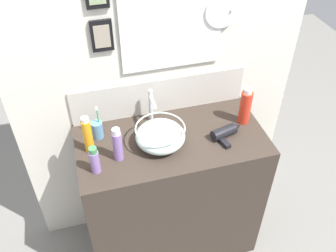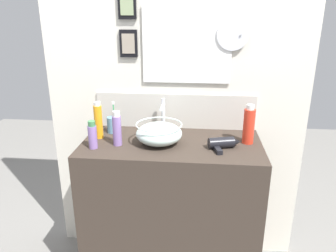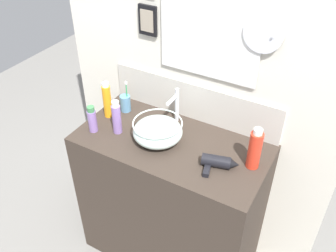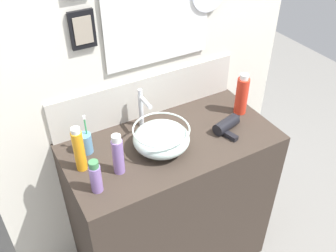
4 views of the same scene
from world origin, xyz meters
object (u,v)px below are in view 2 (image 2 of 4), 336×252
at_px(lotion_bottle, 249,125).
at_px(shampoo_bottle, 98,121).
at_px(glass_bowl_sink, 159,133).
at_px(faucet, 163,113).
at_px(hair_drier, 224,143).
at_px(toothbrush_cup, 112,125).
at_px(spray_bottle, 117,129).
at_px(soap_dispenser, 93,135).

xyz_separation_m(lotion_bottle, shampoo_bottle, (-0.88, -0.00, 0.00)).
bearing_deg(glass_bowl_sink, shampoo_bottle, 171.46).
distance_m(faucet, lotion_bottle, 0.53).
xyz_separation_m(hair_drier, toothbrush_cup, (-0.68, 0.18, 0.02)).
xyz_separation_m(toothbrush_cup, shampoo_bottle, (-0.06, -0.10, 0.06)).
distance_m(toothbrush_cup, shampoo_bottle, 0.12).
height_order(hair_drier, spray_bottle, spray_bottle).
bearing_deg(hair_drier, shampoo_bottle, 173.33).
distance_m(glass_bowl_sink, lotion_bottle, 0.51).
relative_size(hair_drier, spray_bottle, 0.96).
bearing_deg(glass_bowl_sink, lotion_bottle, 6.67).
height_order(hair_drier, lotion_bottle, lotion_bottle).
height_order(soap_dispenser, shampoo_bottle, shampoo_bottle).
height_order(faucet, shampoo_bottle, shampoo_bottle).
relative_size(lotion_bottle, soap_dispenser, 1.45).
height_order(faucet, toothbrush_cup, faucet).
relative_size(toothbrush_cup, lotion_bottle, 0.87).
height_order(lotion_bottle, soap_dispenser, lotion_bottle).
bearing_deg(lotion_bottle, spray_bottle, -172.14).
bearing_deg(faucet, soap_dispenser, -140.28).
height_order(faucet, lotion_bottle, lotion_bottle).
distance_m(faucet, spray_bottle, 0.34).
xyz_separation_m(faucet, toothbrush_cup, (-0.31, -0.04, -0.07)).
bearing_deg(shampoo_bottle, faucet, 20.88).
bearing_deg(faucet, hair_drier, -31.89).
bearing_deg(soap_dispenser, lotion_bottle, 10.45).
relative_size(faucet, hair_drier, 1.10).
bearing_deg(shampoo_bottle, toothbrush_cup, 60.23).
distance_m(hair_drier, toothbrush_cup, 0.70).
xyz_separation_m(spray_bottle, lotion_bottle, (0.74, 0.10, 0.01)).
bearing_deg(faucet, lotion_bottle, -15.11).
height_order(spray_bottle, lotion_bottle, lotion_bottle).
distance_m(hair_drier, shampoo_bottle, 0.74).
xyz_separation_m(glass_bowl_sink, faucet, (0.00, 0.20, 0.06)).
bearing_deg(glass_bowl_sink, soap_dispenser, -164.34).
xyz_separation_m(hair_drier, soap_dispenser, (-0.72, -0.07, 0.05)).
bearing_deg(soap_dispenser, spray_bottle, 24.74).
distance_m(spray_bottle, shampoo_bottle, 0.17).
distance_m(hair_drier, lotion_bottle, 0.19).
relative_size(faucet, lotion_bottle, 0.93).
bearing_deg(shampoo_bottle, soap_dispenser, -85.37).
bearing_deg(toothbrush_cup, glass_bowl_sink, -25.80).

